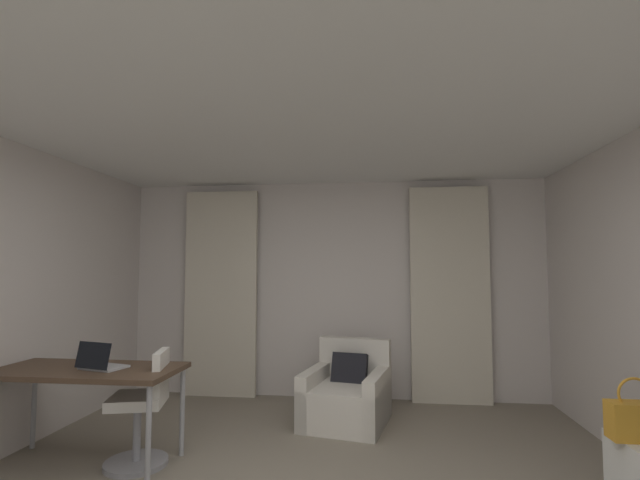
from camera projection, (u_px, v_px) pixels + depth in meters
wall_window at (333, 288)px, 5.52m from camera, size 5.12×0.06×2.60m
ceiling at (287, 78)px, 2.61m from camera, size 5.12×6.12×0.06m
curtain_left_panel at (221, 292)px, 5.55m from camera, size 0.90×0.06×2.50m
curtain_right_panel at (450, 294)px, 5.24m from camera, size 0.90×0.06×2.50m
armchair at (347, 396)px, 4.53m from camera, size 0.93×1.01×0.79m
desk at (87, 376)px, 3.55m from camera, size 1.43×0.67×0.75m
desk_chair at (143, 414)px, 3.54m from camera, size 0.49×0.49×0.88m
laptop at (100, 363)px, 3.51m from camera, size 0.37×0.32×0.22m
handbag_primary at (636, 420)px, 2.68m from camera, size 0.30×0.14×0.37m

